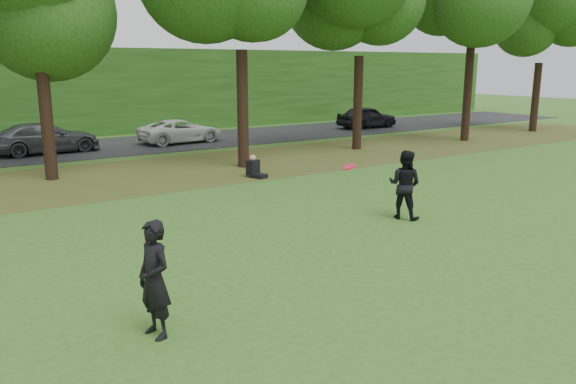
# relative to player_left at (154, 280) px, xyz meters

# --- Properties ---
(ground) EXTENTS (120.00, 120.00, 0.00)m
(ground) POSITION_rel_player_left_xyz_m (4.20, -0.36, -0.91)
(ground) COLOR #30581B
(ground) RESTS_ON ground
(leaf_litter) EXTENTS (60.00, 7.00, 0.01)m
(leaf_litter) POSITION_rel_player_left_xyz_m (4.20, 12.64, -0.91)
(leaf_litter) COLOR #52491D
(leaf_litter) RESTS_ON ground
(street) EXTENTS (70.00, 7.00, 0.02)m
(street) POSITION_rel_player_left_xyz_m (4.20, 20.64, -0.90)
(street) COLOR black
(street) RESTS_ON ground
(far_hedge) EXTENTS (70.00, 3.00, 5.00)m
(far_hedge) POSITION_rel_player_left_xyz_m (4.20, 26.64, 1.59)
(far_hedge) COLOR #1E4714
(far_hedge) RESTS_ON ground
(player_left) EXTENTS (0.56, 0.74, 1.82)m
(player_left) POSITION_rel_player_left_xyz_m (0.00, 0.00, 0.00)
(player_left) COLOR black
(player_left) RESTS_ON ground
(player_right) EXTENTS (1.02, 1.11, 1.85)m
(player_right) POSITION_rel_player_left_xyz_m (7.99, 2.77, 0.01)
(player_right) COLOR black
(player_right) RESTS_ON ground
(parked_cars) EXTENTS (40.49, 3.39, 1.49)m
(parked_cars) POSITION_rel_player_left_xyz_m (2.57, 20.02, -0.21)
(parked_cars) COLOR black
(parked_cars) RESTS_ON street
(frisbee) EXTENTS (0.35, 0.37, 0.15)m
(frisbee) POSITION_rel_player_left_xyz_m (4.71, 1.16, 1.07)
(frisbee) COLOR #DC1242
(frisbee) RESTS_ON ground
(seated_person) EXTENTS (0.61, 0.82, 0.83)m
(seated_person) POSITION_rel_player_left_xyz_m (7.48, 9.82, -0.60)
(seated_person) COLOR black
(seated_person) RESTS_ON ground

